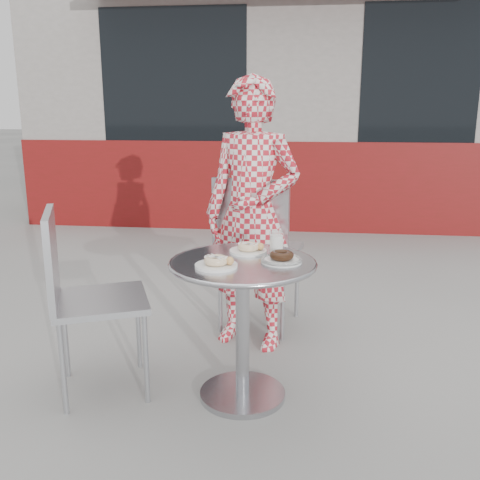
# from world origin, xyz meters

# --- Properties ---
(ground) EXTENTS (60.00, 60.00, 0.00)m
(ground) POSITION_xyz_m (0.00, 0.00, 0.00)
(ground) COLOR #989691
(ground) RESTS_ON ground
(storefront) EXTENTS (6.02, 4.55, 3.00)m
(storefront) POSITION_xyz_m (-0.00, 5.56, 1.49)
(storefront) COLOR gray
(storefront) RESTS_ON ground
(bistro_table) EXTENTS (0.68, 0.68, 0.69)m
(bistro_table) POSITION_xyz_m (-0.03, -0.00, 0.52)
(bistro_table) COLOR silver
(bistro_table) RESTS_ON ground
(chair_far) EXTENTS (0.54, 0.55, 0.97)m
(chair_far) POSITION_xyz_m (-0.03, 0.89, 0.30)
(chair_far) COLOR #ACAEB3
(chair_far) RESTS_ON ground
(chair_left) EXTENTS (0.57, 0.57, 0.91)m
(chair_left) POSITION_xyz_m (-0.73, -0.01, 0.28)
(chair_left) COLOR #ACAEB3
(chair_left) RESTS_ON ground
(seated_person) EXTENTS (0.65, 0.52, 1.54)m
(seated_person) POSITION_xyz_m (-0.05, 0.63, 0.77)
(seated_person) COLOR #B01B27
(seated_person) RESTS_ON ground
(plate_far) EXTENTS (0.18, 0.18, 0.05)m
(plate_far) POSITION_xyz_m (-0.02, 0.15, 0.70)
(plate_far) COLOR white
(plate_far) RESTS_ON bistro_table
(plate_near) EXTENTS (0.19, 0.19, 0.05)m
(plate_near) POSITION_xyz_m (-0.14, -0.10, 0.71)
(plate_near) COLOR white
(plate_near) RESTS_ON bistro_table
(plate_checker) EXTENTS (0.19, 0.19, 0.05)m
(plate_checker) POSITION_xyz_m (0.14, 0.01, 0.70)
(plate_checker) COLOR white
(plate_checker) RESTS_ON bistro_table
(milk_cup) EXTENTS (0.07, 0.07, 0.11)m
(milk_cup) POSITION_xyz_m (0.11, 0.16, 0.74)
(milk_cup) COLOR white
(milk_cup) RESTS_ON bistro_table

